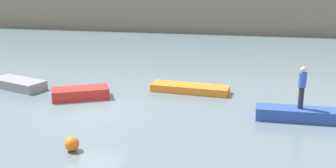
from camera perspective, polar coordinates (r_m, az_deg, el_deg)
name	(u,v)px	position (r m, az deg, el deg)	size (l,w,h in m)	color
ground_plane	(92,112)	(18.81, -10.30, -3.79)	(120.00, 120.00, 0.00)	slate
embankment_wall	(182,13)	(41.56, 1.95, 9.71)	(80.00, 1.20, 3.85)	gray
rowboat_grey	(18,84)	(23.44, -19.73, 0.02)	(3.02, 1.26, 0.48)	gray
rowboat_red	(80,93)	(20.79, -11.84, -1.23)	(2.70, 1.16, 0.53)	red
rowboat_orange	(190,88)	(21.44, 3.01, -0.61)	(3.97, 1.08, 0.37)	orange
rowboat_blue	(299,114)	(18.30, 17.49, -3.96)	(3.58, 0.93, 0.52)	#2B4CAD
person_blue_shirt	(302,85)	(17.94, 17.81, -0.17)	(0.32, 0.32, 1.78)	#232838
mooring_buoy	(72,144)	(15.02, -12.97, -7.97)	(0.52, 0.52, 0.52)	orange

